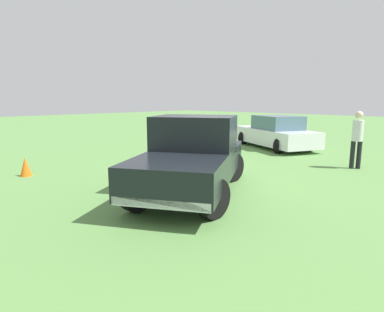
{
  "coord_description": "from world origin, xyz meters",
  "views": [
    {
      "loc": [
        6.33,
        5.18,
        2.19
      ],
      "look_at": [
        0.99,
        0.16,
        0.9
      ],
      "focal_mm": 30.37,
      "sensor_mm": 36.0,
      "label": 1
    }
  ],
  "objects_px": {
    "sedan_near": "(275,133)",
    "person_bystander": "(357,136)",
    "traffic_cone": "(26,167)",
    "pickup_truck": "(193,154)"
  },
  "relations": [
    {
      "from": "pickup_truck",
      "to": "traffic_cone",
      "type": "relative_size",
      "value": 8.72
    },
    {
      "from": "sedan_near",
      "to": "person_bystander",
      "type": "xyz_separation_m",
      "value": [
        2.29,
        4.13,
        0.37
      ]
    },
    {
      "from": "pickup_truck",
      "to": "traffic_cone",
      "type": "distance_m",
      "value": 5.13
    },
    {
      "from": "sedan_near",
      "to": "person_bystander",
      "type": "height_order",
      "value": "person_bystander"
    },
    {
      "from": "sedan_near",
      "to": "person_bystander",
      "type": "distance_m",
      "value": 4.74
    },
    {
      "from": "pickup_truck",
      "to": "sedan_near",
      "type": "xyz_separation_m",
      "value": [
        -7.81,
        -2.22,
        -0.26
      ]
    },
    {
      "from": "pickup_truck",
      "to": "person_bystander",
      "type": "distance_m",
      "value": 5.85
    },
    {
      "from": "traffic_cone",
      "to": "pickup_truck",
      "type": "bearing_deg",
      "value": 114.06
    },
    {
      "from": "traffic_cone",
      "to": "sedan_near",
      "type": "bearing_deg",
      "value": 166.22
    },
    {
      "from": "pickup_truck",
      "to": "person_bystander",
      "type": "xyz_separation_m",
      "value": [
        -5.52,
        1.91,
        0.11
      ]
    }
  ]
}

